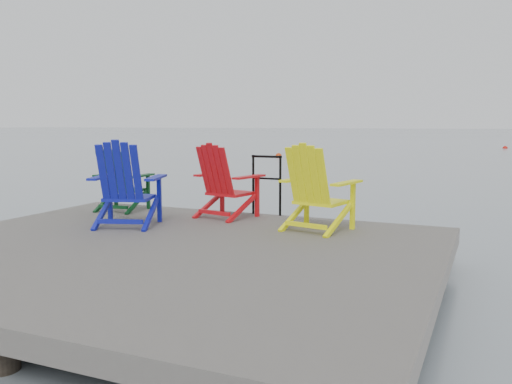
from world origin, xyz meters
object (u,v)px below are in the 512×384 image
at_px(buoy_d, 505,148).
at_px(chair_yellow, 316,188).
at_px(chair_red, 224,181).
at_px(buoy_b, 279,156).
at_px(chair_blue, 125,184).
at_px(handrail, 267,179).
at_px(chair_green, 120,180).

bearing_deg(buoy_d, chair_yellow, -94.25).
relative_size(chair_red, buoy_b, 2.89).
bearing_deg(chair_red, chair_blue, -115.77).
xyz_separation_m(chair_red, chair_yellow, (1.51, -0.39, 0.02)).
xyz_separation_m(buoy_b, buoy_d, (12.09, 16.04, 0.00)).
height_order(handrail, chair_red, chair_red).
height_order(handrail, chair_yellow, chair_yellow).
xyz_separation_m(chair_green, chair_red, (1.78, 0.10, 0.05)).
xyz_separation_m(chair_yellow, buoy_d, (2.85, 38.43, -1.05)).
height_order(chair_green, chair_red, chair_red).
relative_size(buoy_b, buoy_d, 0.99).
relative_size(chair_blue, buoy_b, 3.07).
xyz_separation_m(handrail, chair_green, (-2.25, -0.59, -0.05)).
relative_size(chair_green, chair_blue, 0.86).
distance_m(chair_blue, buoy_b, 24.14).
bearing_deg(chair_green, chair_red, -0.80).
distance_m(chair_green, buoy_d, 38.64).
xyz_separation_m(chair_blue, chair_red, (0.90, 1.14, -0.03)).
distance_m(chair_blue, chair_yellow, 2.52).
bearing_deg(chair_red, buoy_d, 95.86).
xyz_separation_m(chair_red, buoy_b, (-7.72, 22.00, -1.04)).
relative_size(handrail, chair_red, 0.84).
height_order(handrail, chair_blue, chair_blue).
distance_m(buoy_b, buoy_d, 20.09).
xyz_separation_m(chair_green, buoy_d, (6.15, 38.14, -0.99)).
bearing_deg(chair_yellow, buoy_d, 97.89).
xyz_separation_m(chair_yellow, buoy_b, (-9.24, 22.39, -1.05)).
bearing_deg(chair_blue, chair_yellow, -1.65).
relative_size(handrail, chair_blue, 0.80).
height_order(chair_blue, buoy_b, chair_blue).
distance_m(chair_blue, buoy_d, 39.54).
height_order(chair_yellow, buoy_b, chair_yellow).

